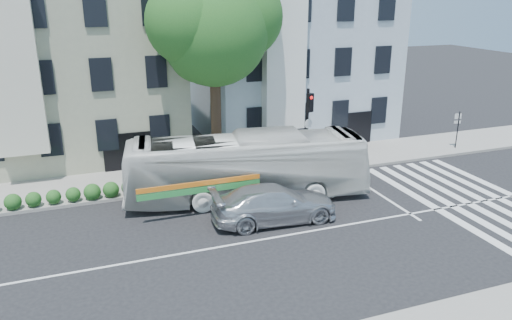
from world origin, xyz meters
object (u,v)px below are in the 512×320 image
bus (247,167)px  fire_hydrant (360,146)px  sedan (274,203)px  traffic_signal (308,121)px

bus → fire_hydrant: bus is taller
bus → sedan: (0.31, -2.72, -0.80)m
sedan → traffic_signal: 6.19m
sedan → fire_hydrant: (8.45, 6.84, -0.29)m
traffic_signal → fire_hydrant: size_ratio=6.79×
bus → fire_hydrant: (8.76, 4.12, -1.09)m
sedan → traffic_signal: size_ratio=1.15×
sedan → traffic_signal: bearing=-36.3°
bus → sedan: bearing=-164.4°
traffic_signal → fire_hydrant: (4.78, 2.40, -2.55)m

